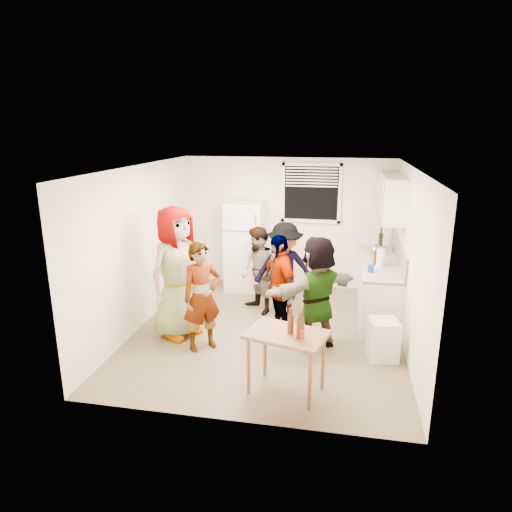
% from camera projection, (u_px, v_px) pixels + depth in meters
% --- Properties ---
extents(room, '(4.00, 4.50, 2.50)m').
position_uv_depth(room, '(267.00, 332.00, 7.04)').
color(room, white).
rests_on(room, ground).
extents(window, '(1.12, 0.10, 1.06)m').
position_uv_depth(window, '(311.00, 193.00, 8.53)').
color(window, white).
rests_on(window, room).
extents(refrigerator, '(0.70, 0.70, 1.70)m').
position_uv_depth(refrigerator, '(245.00, 246.00, 8.71)').
color(refrigerator, white).
rests_on(refrigerator, ground).
extents(counter_lower, '(0.60, 2.20, 0.86)m').
position_uv_depth(counter_lower, '(378.00, 288.00, 7.69)').
color(counter_lower, white).
rests_on(counter_lower, ground).
extents(countertop, '(0.64, 2.22, 0.04)m').
position_uv_depth(countertop, '(380.00, 262.00, 7.57)').
color(countertop, '#C1B49E').
rests_on(countertop, counter_lower).
extents(backsplash, '(0.03, 2.20, 0.36)m').
position_uv_depth(backsplash, '(399.00, 252.00, 7.46)').
color(backsplash, '#A7A199').
rests_on(backsplash, countertop).
extents(upper_cabinets, '(0.34, 1.60, 0.70)m').
position_uv_depth(upper_cabinets, '(392.00, 197.00, 7.44)').
color(upper_cabinets, white).
rests_on(upper_cabinets, room).
extents(kettle, '(0.30, 0.27, 0.20)m').
position_uv_depth(kettle, '(376.00, 255.00, 7.95)').
color(kettle, silver).
rests_on(kettle, countertop).
extents(paper_towel, '(0.13, 0.13, 0.28)m').
position_uv_depth(paper_towel, '(380.00, 266.00, 7.29)').
color(paper_towel, white).
rests_on(paper_towel, countertop).
extents(wine_bottle, '(0.08, 0.08, 0.30)m').
position_uv_depth(wine_bottle, '(380.00, 249.00, 8.30)').
color(wine_bottle, black).
rests_on(wine_bottle, countertop).
extents(beer_bottle_counter, '(0.05, 0.05, 0.21)m').
position_uv_depth(beer_bottle_counter, '(375.00, 264.00, 7.38)').
color(beer_bottle_counter, '#47230C').
rests_on(beer_bottle_counter, countertop).
extents(blue_cup, '(0.09, 0.09, 0.12)m').
position_uv_depth(blue_cup, '(370.00, 272.00, 6.99)').
color(blue_cup, '#043BBA').
rests_on(blue_cup, countertop).
extents(picture_frame, '(0.02, 0.16, 0.13)m').
position_uv_depth(picture_frame, '(391.00, 248.00, 8.13)').
color(picture_frame, gold).
rests_on(picture_frame, countertop).
extents(trash_bin, '(0.44, 0.44, 0.55)m').
position_uv_depth(trash_bin, '(383.00, 341.00, 6.18)').
color(trash_bin, silver).
rests_on(trash_bin, ground).
extents(serving_table, '(1.03, 0.82, 0.76)m').
position_uv_depth(serving_table, '(285.00, 391.00, 5.46)').
color(serving_table, brown).
rests_on(serving_table, ground).
extents(beer_bottle_table, '(0.06, 0.06, 0.22)m').
position_uv_depth(beer_bottle_table, '(290.00, 332.00, 5.26)').
color(beer_bottle_table, '#47230C').
rests_on(beer_bottle_table, serving_table).
extents(red_cup, '(0.09, 0.09, 0.12)m').
position_uv_depth(red_cup, '(300.00, 338.00, 5.13)').
color(red_cup, '#AB2819').
rests_on(red_cup, serving_table).
extents(guest_grey, '(2.20, 1.78, 0.63)m').
position_uv_depth(guest_grey, '(180.00, 334.00, 6.96)').
color(guest_grey, gray).
rests_on(guest_grey, ground).
extents(guest_stripe, '(1.46, 1.54, 0.37)m').
position_uv_depth(guest_stripe, '(204.00, 347.00, 6.54)').
color(guest_stripe, '#141933').
rests_on(guest_stripe, ground).
extents(guest_back_left, '(1.56, 1.53, 0.56)m').
position_uv_depth(guest_back_left, '(259.00, 312.00, 7.80)').
color(guest_back_left, brown).
rests_on(guest_back_left, ground).
extents(guest_back_right, '(1.23, 1.71, 0.59)m').
position_uv_depth(guest_back_right, '(284.00, 315.00, 7.66)').
color(guest_back_right, '#3C3C41').
rests_on(guest_back_right, ground).
extents(guest_black, '(1.81, 1.65, 0.38)m').
position_uv_depth(guest_black, '(278.00, 335.00, 6.94)').
color(guest_black, black).
rests_on(guest_black, ground).
extents(guest_orange, '(2.23, 2.24, 0.48)m').
position_uv_depth(guest_orange, '(315.00, 347.00, 6.56)').
color(guest_orange, '#F59156').
rests_on(guest_orange, ground).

